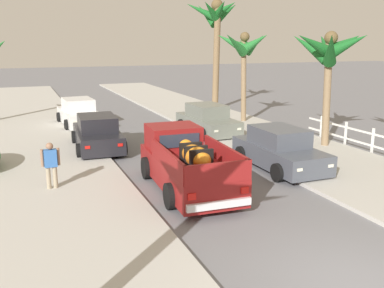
{
  "coord_description": "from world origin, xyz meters",
  "views": [
    {
      "loc": [
        -5.76,
        -5.58,
        4.59
      ],
      "look_at": [
        -0.39,
        7.61,
        1.2
      ],
      "focal_mm": 39.98,
      "sensor_mm": 36.0,
      "label": 1
    }
  ],
  "objects_px": {
    "palm_tree_right_back": "(243,47)",
    "palm_tree_right_fore": "(215,21)",
    "car_right_mid": "(279,150)",
    "car_right_near": "(97,134)",
    "car_left_near": "(79,113)",
    "car_left_mid": "(207,120)",
    "pickup_truck": "(186,163)",
    "pedestrian": "(51,164)",
    "palm_tree_left_back": "(328,51)"
  },
  "relations": [
    {
      "from": "car_right_mid",
      "to": "car_right_near",
      "type": "bearing_deg",
      "value": 136.77
    },
    {
      "from": "pickup_truck",
      "to": "palm_tree_right_fore",
      "type": "relative_size",
      "value": 0.72
    },
    {
      "from": "pedestrian",
      "to": "car_right_near",
      "type": "bearing_deg",
      "value": 64.92
    },
    {
      "from": "pickup_truck",
      "to": "pedestrian",
      "type": "bearing_deg",
      "value": 163.13
    },
    {
      "from": "pickup_truck",
      "to": "car_right_mid",
      "type": "bearing_deg",
      "value": 10.3
    },
    {
      "from": "car_right_near",
      "to": "pedestrian",
      "type": "height_order",
      "value": "pedestrian"
    },
    {
      "from": "palm_tree_right_back",
      "to": "pedestrian",
      "type": "distance_m",
      "value": 14.46
    },
    {
      "from": "palm_tree_right_fore",
      "to": "palm_tree_right_back",
      "type": "xyz_separation_m",
      "value": [
        -0.65,
        -5.16,
        -1.66
      ]
    },
    {
      "from": "palm_tree_left_back",
      "to": "pickup_truck",
      "type": "bearing_deg",
      "value": -159.74
    },
    {
      "from": "car_right_mid",
      "to": "palm_tree_right_back",
      "type": "height_order",
      "value": "palm_tree_right_back"
    },
    {
      "from": "car_left_mid",
      "to": "palm_tree_left_back",
      "type": "xyz_separation_m",
      "value": [
        3.56,
        -4.53,
        3.52
      ]
    },
    {
      "from": "pickup_truck",
      "to": "palm_tree_right_back",
      "type": "relative_size",
      "value": 1.01
    },
    {
      "from": "car_right_near",
      "to": "palm_tree_right_fore",
      "type": "bearing_deg",
      "value": 41.75
    },
    {
      "from": "car_right_mid",
      "to": "palm_tree_right_fore",
      "type": "height_order",
      "value": "palm_tree_right_fore"
    },
    {
      "from": "car_left_near",
      "to": "palm_tree_left_back",
      "type": "bearing_deg",
      "value": -45.02
    },
    {
      "from": "car_right_mid",
      "to": "car_left_mid",
      "type": "bearing_deg",
      "value": 89.6
    },
    {
      "from": "car_left_near",
      "to": "palm_tree_right_fore",
      "type": "relative_size",
      "value": 0.59
    },
    {
      "from": "pickup_truck",
      "to": "palm_tree_left_back",
      "type": "height_order",
      "value": "palm_tree_left_back"
    },
    {
      "from": "palm_tree_right_back",
      "to": "pedestrian",
      "type": "relative_size",
      "value": 3.31
    },
    {
      "from": "palm_tree_right_back",
      "to": "palm_tree_right_fore",
      "type": "bearing_deg",
      "value": 82.8
    },
    {
      "from": "car_left_mid",
      "to": "palm_tree_left_back",
      "type": "distance_m",
      "value": 6.75
    },
    {
      "from": "palm_tree_right_fore",
      "to": "car_left_mid",
      "type": "bearing_deg",
      "value": -117.54
    },
    {
      "from": "pickup_truck",
      "to": "car_left_near",
      "type": "bearing_deg",
      "value": 98.09
    },
    {
      "from": "pickup_truck",
      "to": "car_right_mid",
      "type": "height_order",
      "value": "pickup_truck"
    },
    {
      "from": "car_left_mid",
      "to": "car_right_mid",
      "type": "xyz_separation_m",
      "value": [
        -0.05,
        -6.61,
        0.0
      ]
    },
    {
      "from": "palm_tree_right_fore",
      "to": "pedestrian",
      "type": "relative_size",
      "value": 4.66
    },
    {
      "from": "car_left_mid",
      "to": "pedestrian",
      "type": "height_order",
      "value": "pedestrian"
    },
    {
      "from": "car_left_mid",
      "to": "car_right_mid",
      "type": "distance_m",
      "value": 6.61
    },
    {
      "from": "palm_tree_right_fore",
      "to": "car_right_near",
      "type": "bearing_deg",
      "value": -138.25
    },
    {
      "from": "pedestrian",
      "to": "pickup_truck",
      "type": "bearing_deg",
      "value": -16.87
    },
    {
      "from": "palm_tree_left_back",
      "to": "palm_tree_right_back",
      "type": "height_order",
      "value": "palm_tree_right_back"
    },
    {
      "from": "pickup_truck",
      "to": "palm_tree_right_fore",
      "type": "distance_m",
      "value": 17.51
    },
    {
      "from": "car_left_mid",
      "to": "car_left_near",
      "type": "bearing_deg",
      "value": 140.18
    },
    {
      "from": "car_left_near",
      "to": "pedestrian",
      "type": "height_order",
      "value": "pedestrian"
    },
    {
      "from": "car_right_near",
      "to": "palm_tree_left_back",
      "type": "relative_size",
      "value": 0.84
    },
    {
      "from": "car_left_near",
      "to": "pedestrian",
      "type": "distance_m",
      "value": 11.17
    },
    {
      "from": "pickup_truck",
      "to": "car_left_mid",
      "type": "bearing_deg",
      "value": 61.12
    },
    {
      "from": "car_left_mid",
      "to": "palm_tree_right_back",
      "type": "bearing_deg",
      "value": 35.01
    },
    {
      "from": "pickup_truck",
      "to": "palm_tree_right_back",
      "type": "xyz_separation_m",
      "value": [
        7.26,
        9.58,
        3.51
      ]
    },
    {
      "from": "car_left_near",
      "to": "car_left_mid",
      "type": "distance_m",
      "value": 7.52
    },
    {
      "from": "car_right_mid",
      "to": "palm_tree_right_fore",
      "type": "relative_size",
      "value": 0.58
    },
    {
      "from": "car_right_mid",
      "to": "palm_tree_left_back",
      "type": "height_order",
      "value": "palm_tree_left_back"
    },
    {
      "from": "palm_tree_left_back",
      "to": "palm_tree_right_back",
      "type": "bearing_deg",
      "value": 92.93
    },
    {
      "from": "car_right_near",
      "to": "palm_tree_right_back",
      "type": "distance_m",
      "value": 10.3
    },
    {
      "from": "car_left_near",
      "to": "car_left_mid",
      "type": "bearing_deg",
      "value": -39.82
    },
    {
      "from": "car_right_mid",
      "to": "palm_tree_left_back",
      "type": "xyz_separation_m",
      "value": [
        3.61,
        2.08,
        3.52
      ]
    },
    {
      "from": "palm_tree_right_fore",
      "to": "palm_tree_right_back",
      "type": "height_order",
      "value": "palm_tree_right_fore"
    },
    {
      "from": "palm_tree_right_back",
      "to": "car_right_near",
      "type": "bearing_deg",
      "value": -159.0
    },
    {
      "from": "car_right_mid",
      "to": "palm_tree_left_back",
      "type": "relative_size",
      "value": 0.83
    },
    {
      "from": "car_left_near",
      "to": "palm_tree_left_back",
      "type": "height_order",
      "value": "palm_tree_left_back"
    }
  ]
}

